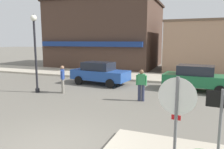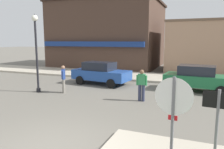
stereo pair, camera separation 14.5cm
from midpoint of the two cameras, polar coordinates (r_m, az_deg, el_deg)
ground_plane at (r=6.81m, az=-16.84°, el=-18.14°), size 160.00×160.00×0.00m
kerb_far at (r=18.26m, az=8.63°, el=-0.59°), size 80.00×4.00×0.15m
stop_sign at (r=4.98m, az=15.64°, el=-9.42°), size 0.82×0.10×2.30m
one_way_sign at (r=5.03m, az=25.64°, el=-12.04°), size 0.60×0.08×2.10m
lamp_post at (r=13.43m, az=-19.80°, el=7.98°), size 0.36×0.36×4.54m
parked_car_nearest at (r=15.33m, az=-3.50°, el=0.47°), size 4.17×2.23×1.56m
parked_car_second at (r=14.17m, az=21.07°, el=-0.81°), size 4.13×2.14×1.56m
pedestrian_crossing_near at (r=13.04m, az=-13.09°, el=-0.98°), size 0.40×0.50×1.61m
pedestrian_crossing_far at (r=11.10m, az=7.29°, el=-2.54°), size 0.56×0.25×1.61m
building_corner_shop at (r=26.33m, az=-1.38°, el=10.29°), size 11.82×10.00×7.38m
building_storefront_left_near at (r=23.45m, az=23.33°, el=6.71°), size 7.81×6.38×4.90m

